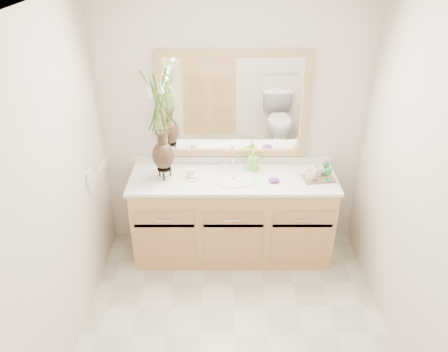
{
  "coord_description": "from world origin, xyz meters",
  "views": [
    {
      "loc": [
        -0.09,
        -2.35,
        2.75
      ],
      "look_at": [
        -0.08,
        0.65,
        1.05
      ],
      "focal_mm": 35.0,
      "sensor_mm": 36.0,
      "label": 1
    }
  ],
  "objects_px": {
    "soap_bottle": "(253,161)",
    "flower_vase": "(160,111)",
    "tray": "(318,178)",
    "tumbler": "(190,173)"
  },
  "relations": [
    {
      "from": "flower_vase",
      "to": "tumbler",
      "type": "distance_m",
      "value": 0.62
    },
    {
      "from": "tumbler",
      "to": "soap_bottle",
      "type": "distance_m",
      "value": 0.58
    },
    {
      "from": "soap_bottle",
      "to": "tray",
      "type": "bearing_deg",
      "value": 7.49
    },
    {
      "from": "flower_vase",
      "to": "tumbler",
      "type": "bearing_deg",
      "value": 0.48
    },
    {
      "from": "soap_bottle",
      "to": "tray",
      "type": "relative_size",
      "value": 0.62
    },
    {
      "from": "flower_vase",
      "to": "soap_bottle",
      "type": "relative_size",
      "value": 5.53
    },
    {
      "from": "soap_bottle",
      "to": "flower_vase",
      "type": "bearing_deg",
      "value": -144.73
    },
    {
      "from": "flower_vase",
      "to": "tray",
      "type": "height_order",
      "value": "flower_vase"
    },
    {
      "from": "flower_vase",
      "to": "tray",
      "type": "distance_m",
      "value": 1.49
    },
    {
      "from": "tumbler",
      "to": "soap_bottle",
      "type": "relative_size",
      "value": 0.52
    }
  ]
}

